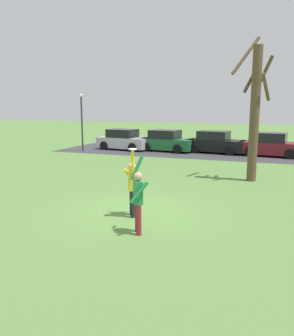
{
  "coord_description": "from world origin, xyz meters",
  "views": [
    {
      "loc": [
        4.04,
        -9.58,
        3.3
      ],
      "look_at": [
        0.5,
        -0.08,
        1.46
      ],
      "focal_mm": 36.19,
      "sensor_mm": 36.0,
      "label": 1
    }
  ],
  "objects_px": {
    "parked_car_silver": "(124,140)",
    "parked_car_black": "(215,143)",
    "person_catcher": "(132,185)",
    "parked_car_maroon": "(271,145)",
    "lamppost_by_lot": "(82,117)",
    "parked_car_green": "(166,141)",
    "bare_tree_tall": "(255,110)",
    "person_defender": "(138,197)",
    "frisbee_disc": "(133,149)"
  },
  "relations": [
    {
      "from": "person_catcher",
      "to": "parked_car_green",
      "type": "height_order",
      "value": "person_catcher"
    },
    {
      "from": "person_defender",
      "to": "frisbee_disc",
      "type": "bearing_deg",
      "value": 0.0
    },
    {
      "from": "parked_car_maroon",
      "to": "lamppost_by_lot",
      "type": "bearing_deg",
      "value": -164.11
    },
    {
      "from": "frisbee_disc",
      "to": "parked_car_maroon",
      "type": "distance_m",
      "value": 15.82
    },
    {
      "from": "parked_car_silver",
      "to": "parked_car_green",
      "type": "distance_m",
      "value": 3.4
    },
    {
      "from": "person_catcher",
      "to": "lamppost_by_lot",
      "type": "bearing_deg",
      "value": -172.77
    },
    {
      "from": "frisbee_disc",
      "to": "bare_tree_tall",
      "type": "height_order",
      "value": "bare_tree_tall"
    },
    {
      "from": "frisbee_disc",
      "to": "parked_car_maroon",
      "type": "bearing_deg",
      "value": 76.47
    },
    {
      "from": "frisbee_disc",
      "to": "parked_car_green",
      "type": "bearing_deg",
      "value": 103.69
    },
    {
      "from": "person_defender",
      "to": "parked_car_silver",
      "type": "bearing_deg",
      "value": -3.55
    },
    {
      "from": "parked_car_green",
      "to": "parked_car_maroon",
      "type": "relative_size",
      "value": 1.0
    },
    {
      "from": "person_catcher",
      "to": "bare_tree_tall",
      "type": "distance_m",
      "value": 7.58
    },
    {
      "from": "parked_car_silver",
      "to": "parked_car_green",
      "type": "bearing_deg",
      "value": 11.44
    },
    {
      "from": "person_catcher",
      "to": "parked_car_silver",
      "type": "relative_size",
      "value": 0.48
    },
    {
      "from": "person_catcher",
      "to": "frisbee_disc",
      "type": "bearing_deg",
      "value": 0.0
    },
    {
      "from": "person_catcher",
      "to": "person_defender",
      "type": "height_order",
      "value": "person_catcher"
    },
    {
      "from": "person_catcher",
      "to": "parked_car_silver",
      "type": "xyz_separation_m",
      "value": [
        -7.02,
        14.92,
        -0.25
      ]
    },
    {
      "from": "person_catcher",
      "to": "parked_car_green",
      "type": "xyz_separation_m",
      "value": [
        -3.63,
        15.16,
        -0.25
      ]
    },
    {
      "from": "person_defender",
      "to": "bare_tree_tall",
      "type": "bearing_deg",
      "value": -45.84
    },
    {
      "from": "parked_car_silver",
      "to": "bare_tree_tall",
      "type": "bearing_deg",
      "value": -32.27
    },
    {
      "from": "parked_car_green",
      "to": "lamppost_by_lot",
      "type": "bearing_deg",
      "value": -153.73
    },
    {
      "from": "person_defender",
      "to": "lamppost_by_lot",
      "type": "relative_size",
      "value": 0.48
    },
    {
      "from": "person_defender",
      "to": "parked_car_silver",
      "type": "relative_size",
      "value": 0.48
    },
    {
      "from": "bare_tree_tall",
      "to": "parked_car_green",
      "type": "bearing_deg",
      "value": 127.97
    },
    {
      "from": "parked_car_green",
      "to": "parked_car_black",
      "type": "relative_size",
      "value": 1.0
    },
    {
      "from": "person_catcher",
      "to": "bare_tree_tall",
      "type": "bearing_deg",
      "value": 125.94
    },
    {
      "from": "parked_car_green",
      "to": "bare_tree_tall",
      "type": "distance_m",
      "value": 11.16
    },
    {
      "from": "person_defender",
      "to": "parked_car_maroon",
      "type": "distance_m",
      "value": 16.69
    },
    {
      "from": "parked_car_green",
      "to": "parked_car_black",
      "type": "height_order",
      "value": "same"
    },
    {
      "from": "parked_car_black",
      "to": "lamppost_by_lot",
      "type": "height_order",
      "value": "lamppost_by_lot"
    },
    {
      "from": "parked_car_silver",
      "to": "lamppost_by_lot",
      "type": "height_order",
      "value": "lamppost_by_lot"
    },
    {
      "from": "parked_car_black",
      "to": "lamppost_by_lot",
      "type": "xyz_separation_m",
      "value": [
        -9.6,
        -2.36,
        1.86
      ]
    },
    {
      "from": "person_catcher",
      "to": "parked_car_maroon",
      "type": "height_order",
      "value": "person_catcher"
    },
    {
      "from": "parked_car_silver",
      "to": "bare_tree_tall",
      "type": "distance_m",
      "value": 13.32
    },
    {
      "from": "parked_car_silver",
      "to": "parked_car_black",
      "type": "distance_m",
      "value": 7.02
    },
    {
      "from": "parked_car_silver",
      "to": "parked_car_maroon",
      "type": "relative_size",
      "value": 1.0
    },
    {
      "from": "parked_car_black",
      "to": "parked_car_silver",
      "type": "bearing_deg",
      "value": -168.2
    },
    {
      "from": "lamppost_by_lot",
      "to": "person_catcher",
      "type": "bearing_deg",
      "value": -53.7
    },
    {
      "from": "parked_car_maroon",
      "to": "bare_tree_tall",
      "type": "bearing_deg",
      "value": -87.58
    },
    {
      "from": "bare_tree_tall",
      "to": "lamppost_by_lot",
      "type": "relative_size",
      "value": 1.5
    },
    {
      "from": "bare_tree_tall",
      "to": "person_catcher",
      "type": "bearing_deg",
      "value": -114.99
    },
    {
      "from": "parked_car_silver",
      "to": "bare_tree_tall",
      "type": "relative_size",
      "value": 0.67
    },
    {
      "from": "person_catcher",
      "to": "parked_car_black",
      "type": "distance_m",
      "value": 15.47
    },
    {
      "from": "parked_car_black",
      "to": "bare_tree_tall",
      "type": "distance_m",
      "value": 9.72
    },
    {
      "from": "person_catcher",
      "to": "bare_tree_tall",
      "type": "relative_size",
      "value": 0.32
    },
    {
      "from": "bare_tree_tall",
      "to": "person_defender",
      "type": "bearing_deg",
      "value": -106.77
    },
    {
      "from": "frisbee_disc",
      "to": "parked_car_silver",
      "type": "relative_size",
      "value": 0.06
    },
    {
      "from": "bare_tree_tall",
      "to": "lamppost_by_lot",
      "type": "bearing_deg",
      "value": 152.8
    },
    {
      "from": "parked_car_green",
      "to": "bare_tree_tall",
      "type": "relative_size",
      "value": 0.67
    },
    {
      "from": "lamppost_by_lot",
      "to": "bare_tree_tall",
      "type": "bearing_deg",
      "value": -27.2
    }
  ]
}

